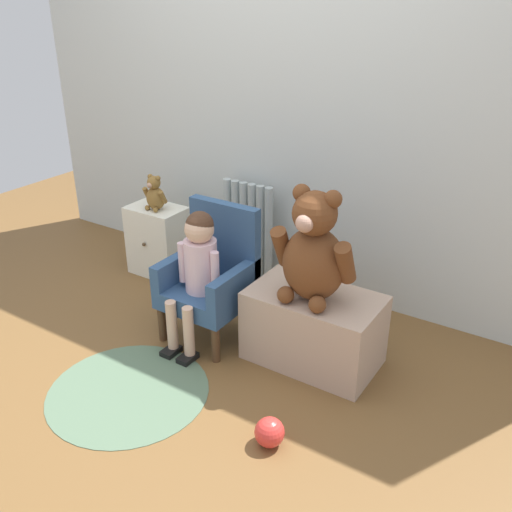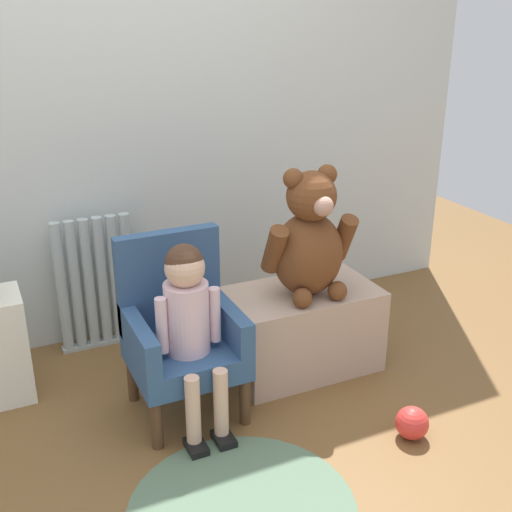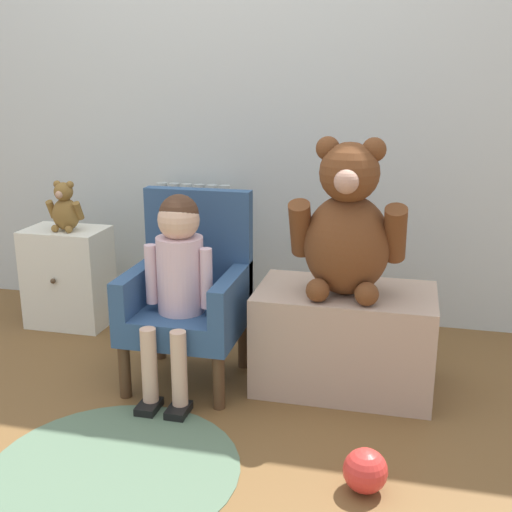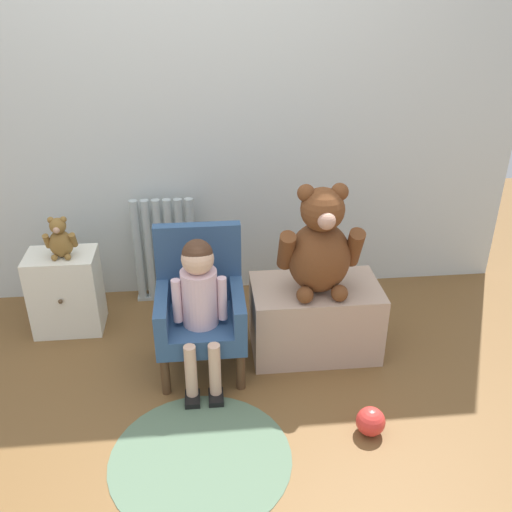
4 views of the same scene
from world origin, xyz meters
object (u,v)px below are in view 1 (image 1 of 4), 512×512
at_px(low_bench, 313,328).
at_px(small_teddy_bear, 155,194).
at_px(large_teddy_bear, 314,252).
at_px(toy_ball, 270,432).
at_px(radiator, 248,232).
at_px(child_armchair, 212,276).
at_px(child_figure, 198,261).
at_px(floor_rug, 128,391).
at_px(small_dresser, 158,240).

xyz_separation_m(low_bench, small_teddy_bear, (-1.29, 0.30, 0.37)).
height_order(large_teddy_bear, toy_ball, large_teddy_bear).
relative_size(radiator, low_bench, 0.99).
xyz_separation_m(child_armchair, toy_ball, (0.72, -0.57, -0.28)).
bearing_deg(toy_ball, child_figure, 147.35).
relative_size(radiator, floor_rug, 0.84).
bearing_deg(floor_rug, child_armchair, 87.98).
bearing_deg(floor_rug, child_figure, 87.55).
bearing_deg(floor_rug, toy_ball, 5.85).
relative_size(small_dresser, low_bench, 0.71).
relative_size(low_bench, floor_rug, 0.85).
distance_m(floor_rug, toy_ball, 0.75).
bearing_deg(large_teddy_bear, floor_rug, -132.23).
height_order(small_dresser, floor_rug, small_dresser).
xyz_separation_m(small_teddy_bear, toy_ball, (1.42, -0.93, -0.49)).
height_order(radiator, floor_rug, radiator).
height_order(small_teddy_bear, floor_rug, small_teddy_bear).
xyz_separation_m(child_armchair, child_figure, (0.00, -0.12, 0.14)).
relative_size(child_armchair, child_figure, 0.98).
xyz_separation_m(small_dresser, toy_ball, (1.45, -0.96, -0.17)).
relative_size(low_bench, small_teddy_bear, 2.88).
height_order(radiator, child_armchair, child_armchair).
bearing_deg(floor_rug, small_dresser, 124.47).
relative_size(child_armchair, large_teddy_bear, 1.29).
height_order(child_armchair, child_figure, child_figure).
relative_size(radiator, large_teddy_bear, 1.15).
bearing_deg(small_teddy_bear, child_armchair, -26.93).
relative_size(small_dresser, child_figure, 0.62).
relative_size(small_dresser, toy_ball, 3.59).
bearing_deg(small_teddy_bear, child_figure, -33.85).
bearing_deg(toy_ball, small_teddy_bear, 146.75).
distance_m(radiator, low_bench, 0.99).
relative_size(large_teddy_bear, floor_rug, 0.73).
xyz_separation_m(child_figure, floor_rug, (-0.02, -0.53, -0.48)).
bearing_deg(toy_ball, floor_rug, -174.15).
bearing_deg(child_armchair, floor_rug, -92.02).
bearing_deg(small_teddy_bear, small_dresser, 137.17).
height_order(low_bench, floor_rug, low_bench).
bearing_deg(child_armchair, low_bench, 5.45).
relative_size(child_armchair, low_bench, 1.11).
xyz_separation_m(child_armchair, small_teddy_bear, (-0.71, 0.36, 0.22)).
relative_size(large_teddy_bear, toy_ball, 4.37).
relative_size(radiator, child_figure, 0.88).
bearing_deg(large_teddy_bear, child_armchair, -178.16).
bearing_deg(small_teddy_bear, radiator, 29.17).
relative_size(small_dresser, large_teddy_bear, 0.82).
bearing_deg(floor_rug, low_bench, 49.25).
height_order(child_figure, floor_rug, child_figure).
xyz_separation_m(child_figure, large_teddy_bear, (0.58, 0.13, 0.14)).
bearing_deg(child_armchair, small_dresser, 152.44).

